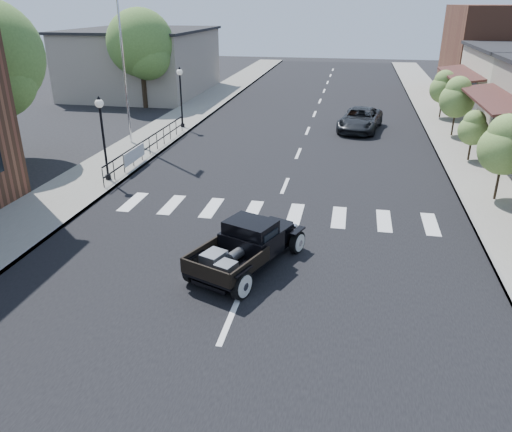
# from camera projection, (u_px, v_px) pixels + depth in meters

# --- Properties ---
(ground) EXTENTS (120.00, 120.00, 0.00)m
(ground) POSITION_uv_depth(u_px,v_px,m) (253.00, 264.00, 14.97)
(ground) COLOR black
(ground) RESTS_ON ground
(road) EXTENTS (14.00, 80.00, 0.02)m
(road) POSITION_uv_depth(u_px,v_px,m) (304.00, 139.00, 28.49)
(road) COLOR black
(road) RESTS_ON ground
(road_markings) EXTENTS (12.00, 60.00, 0.06)m
(road_markings) POSITION_uv_depth(u_px,v_px,m) (294.00, 165.00, 23.99)
(road_markings) COLOR silver
(road_markings) RESTS_ON ground
(sidewalk_left) EXTENTS (3.00, 80.00, 0.15)m
(sidewalk_left) POSITION_uv_depth(u_px,v_px,m) (163.00, 131.00, 29.95)
(sidewalk_left) COLOR gray
(sidewalk_left) RESTS_ON ground
(sidewalk_right) EXTENTS (3.00, 80.00, 0.15)m
(sidewalk_right) POSITION_uv_depth(u_px,v_px,m) (461.00, 146.00, 26.98)
(sidewalk_right) COLOR #99968B
(sidewalk_right) RESTS_ON ground
(low_building_left) EXTENTS (10.00, 12.00, 5.00)m
(low_building_left) POSITION_uv_depth(u_px,v_px,m) (143.00, 63.00, 41.84)
(low_building_left) COLOR gray
(low_building_left) RESTS_ON ground
(railing) EXTENTS (0.08, 10.00, 1.00)m
(railing) POSITION_uv_depth(u_px,v_px,m) (149.00, 145.00, 25.00)
(railing) COLOR black
(railing) RESTS_ON sidewalk_left
(banner) EXTENTS (0.04, 2.20, 0.60)m
(banner) POSITION_uv_depth(u_px,v_px,m) (135.00, 160.00, 23.27)
(banner) COLOR silver
(banner) RESTS_ON sidewalk_left
(lamp_post_b) EXTENTS (0.36, 0.36, 3.57)m
(lamp_post_b) POSITION_uv_depth(u_px,v_px,m) (104.00, 139.00, 20.94)
(lamp_post_b) COLOR black
(lamp_post_b) RESTS_ON sidewalk_left
(lamp_post_c) EXTENTS (0.36, 0.36, 3.57)m
(lamp_post_c) POSITION_uv_depth(u_px,v_px,m) (181.00, 98.00, 29.96)
(lamp_post_c) COLOR black
(lamp_post_c) RESTS_ON sidewalk_left
(flagpole) EXTENTS (0.12, 0.12, 11.35)m
(flagpole) POSITION_uv_depth(u_px,v_px,m) (120.00, 32.00, 25.09)
(flagpole) COLOR silver
(flagpole) RESTS_ON sidewalk_left
(big_tree_far) EXTENTS (4.71, 4.71, 6.92)m
(big_tree_far) POSITION_uv_depth(u_px,v_px,m) (142.00, 59.00, 35.62)
(big_tree_far) COLOR #4A7030
(big_tree_far) RESTS_ON ground
(small_tree_b) EXTENTS (1.92, 1.92, 3.20)m
(small_tree_b) POSITION_uv_depth(u_px,v_px,m) (502.00, 159.00, 18.88)
(small_tree_b) COLOR olive
(small_tree_b) RESTS_ON sidewalk_right
(small_tree_c) EXTENTS (1.40, 1.40, 2.33)m
(small_tree_c) POSITION_uv_depth(u_px,v_px,m) (472.00, 136.00, 23.84)
(small_tree_c) COLOR olive
(small_tree_c) RESTS_ON sidewalk_right
(small_tree_d) EXTENTS (1.92, 1.92, 3.20)m
(small_tree_d) POSITION_uv_depth(u_px,v_px,m) (456.00, 107.00, 28.14)
(small_tree_d) COLOR olive
(small_tree_d) RESTS_ON sidewalk_right
(small_tree_e) EXTENTS (1.77, 1.77, 2.95)m
(small_tree_e) POSITION_uv_depth(u_px,v_px,m) (443.00, 95.00, 32.61)
(small_tree_e) COLOR olive
(small_tree_e) RESTS_ON sidewalk_right
(hotrod_pickup) EXTENTS (3.41, 4.67, 1.47)m
(hotrod_pickup) POSITION_uv_depth(u_px,v_px,m) (247.00, 245.00, 14.49)
(hotrod_pickup) COLOR black
(hotrod_pickup) RESTS_ON ground
(second_car) EXTENTS (2.95, 5.05, 1.32)m
(second_car) POSITION_uv_depth(u_px,v_px,m) (360.00, 120.00, 30.20)
(second_car) COLOR black
(second_car) RESTS_ON ground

